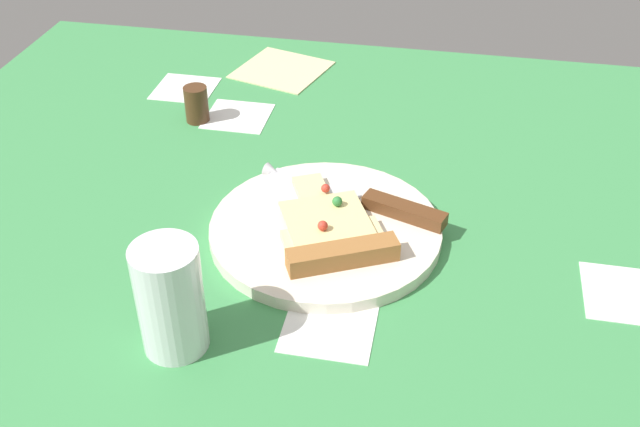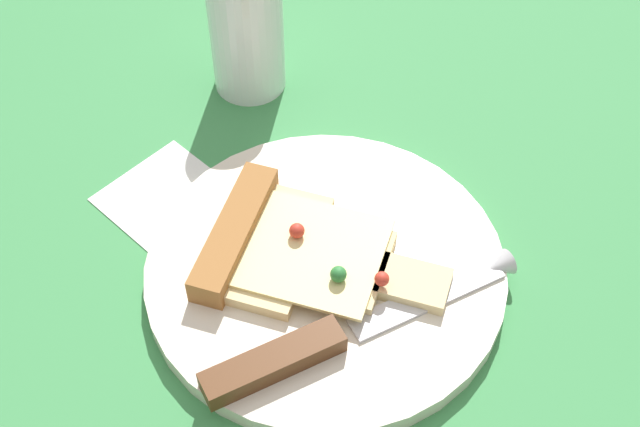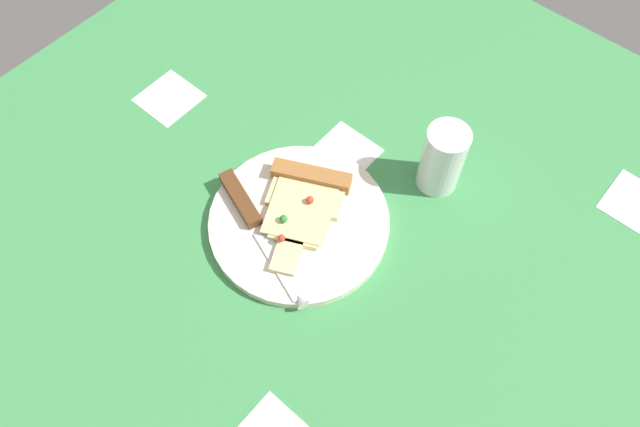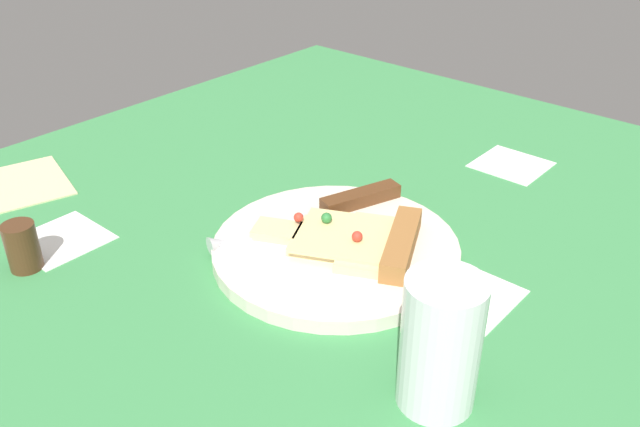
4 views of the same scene
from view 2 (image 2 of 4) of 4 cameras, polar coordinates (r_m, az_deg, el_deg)
name	(u,v)px [view 2 (image 2 of 4)]	position (r cm, az deg, el deg)	size (l,w,h in cm)	color
ground_plane	(284,243)	(69.39, -2.35, -1.92)	(118.19, 118.19, 3.00)	#3D8C4C
plate	(325,271)	(64.96, 0.35, -3.74)	(26.47, 26.47, 1.52)	silver
pizza_slice	(291,250)	(64.19, -1.86, -2.37)	(19.06, 14.92, 2.48)	beige
knife	(334,336)	(60.30, 0.93, -7.94)	(9.83, 23.37, 2.45)	silver
drinking_glass	(247,31)	(76.24, -4.78, 11.69)	(6.32, 6.32, 11.57)	white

